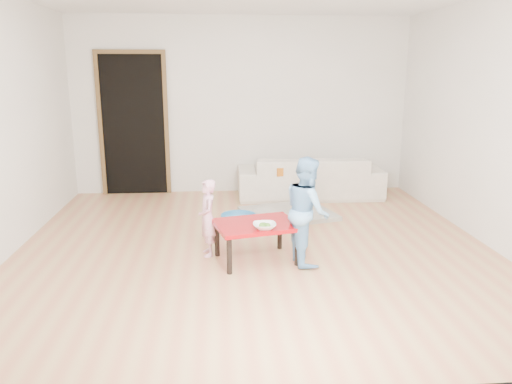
{
  "coord_description": "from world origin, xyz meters",
  "views": [
    {
      "loc": [
        -0.39,
        -5.03,
        1.87
      ],
      "look_at": [
        0.0,
        -0.2,
        0.65
      ],
      "focal_mm": 35.0,
      "sensor_mm": 36.0,
      "label": 1
    }
  ],
  "objects": [
    {
      "name": "red_table",
      "position": [
        -0.01,
        -0.4,
        0.19
      ],
      "size": [
        0.89,
        0.75,
        0.39
      ],
      "primitive_type": null,
      "rotation": [
        0.0,
        0.0,
        0.23
      ],
      "color": "#9A080D",
      "rests_on": "floor"
    },
    {
      "name": "floor",
      "position": [
        0.0,
        0.0,
        0.0
      ],
      "size": [
        5.0,
        5.0,
        0.01
      ],
      "primitive_type": "cube",
      "color": "#BD7751",
      "rests_on": "ground"
    },
    {
      "name": "cushion",
      "position": [
        0.59,
        1.88,
        0.46
      ],
      "size": [
        0.54,
        0.51,
        0.12
      ],
      "primitive_type": "cube",
      "rotation": [
        0.0,
        0.0,
        0.35
      ],
      "color": "#CC6916",
      "rests_on": "sofa"
    },
    {
      "name": "right_wall",
      "position": [
        2.5,
        0.0,
        1.3
      ],
      "size": [
        0.02,
        5.0,
        2.6
      ],
      "primitive_type": "cube",
      "color": "silver",
      "rests_on": "floor"
    },
    {
      "name": "broccoli",
      "position": [
        0.05,
        -0.58,
        0.42
      ],
      "size": [
        0.12,
        0.12,
        0.06
      ],
      "primitive_type": null,
      "color": "#2D5919",
      "rests_on": "red_table"
    },
    {
      "name": "sofa",
      "position": [
        0.97,
        2.05,
        0.31
      ],
      "size": [
        2.11,
        0.86,
        0.61
      ],
      "primitive_type": "imported",
      "rotation": [
        0.0,
        0.0,
        3.12
      ],
      "color": "silver",
      "rests_on": "floor"
    },
    {
      "name": "blanket",
      "position": [
        0.52,
        1.1,
        0.03
      ],
      "size": [
        1.29,
        1.16,
        0.05
      ],
      "primitive_type": null,
      "rotation": [
        0.0,
        0.0,
        0.27
      ],
      "color": "#A4A091",
      "rests_on": "floor"
    },
    {
      "name": "bowl",
      "position": [
        0.05,
        -0.58,
        0.42
      ],
      "size": [
        0.22,
        0.22,
        0.05
      ],
      "primitive_type": "imported",
      "color": "white",
      "rests_on": "red_table"
    },
    {
      "name": "child_blue",
      "position": [
        0.47,
        -0.47,
        0.52
      ],
      "size": [
        0.45,
        0.55,
        1.05
      ],
      "primitive_type": "imported",
      "rotation": [
        0.0,
        0.0,
        1.68
      ],
      "color": "#62B7E4",
      "rests_on": "floor"
    },
    {
      "name": "back_wall",
      "position": [
        0.0,
        2.5,
        1.3
      ],
      "size": [
        5.0,
        0.02,
        2.6
      ],
      "primitive_type": "cube",
      "color": "silver",
      "rests_on": "floor"
    },
    {
      "name": "child_pink",
      "position": [
        -0.49,
        -0.21,
        0.39
      ],
      "size": [
        0.23,
        0.31,
        0.78
      ],
      "primitive_type": "imported",
      "rotation": [
        0.0,
        0.0,
        -1.42
      ],
      "color": "#D46193",
      "rests_on": "floor"
    },
    {
      "name": "basin",
      "position": [
        -0.14,
        0.74,
        0.07
      ],
      "size": [
        0.43,
        0.43,
        0.13
      ],
      "primitive_type": "imported",
      "color": "teal",
      "rests_on": "floor"
    },
    {
      "name": "doorway",
      "position": [
        -1.6,
        2.48,
        1.02
      ],
      "size": [
        1.02,
        0.08,
        2.11
      ],
      "primitive_type": null,
      "color": "brown",
      "rests_on": "back_wall"
    }
  ]
}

